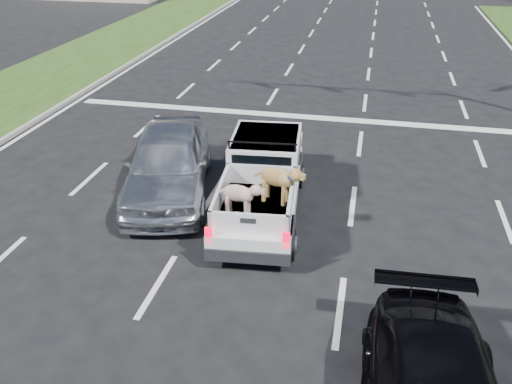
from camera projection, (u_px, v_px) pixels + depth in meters
ground at (245, 298)px, 10.09m from camera, size 160.00×160.00×0.00m
road_markings at (297, 157)px, 15.76m from camera, size 17.75×60.00×0.01m
curb_left at (8, 137)px, 16.94m from camera, size 0.15×60.00×0.14m
pickup_truck at (262, 180)px, 12.57m from camera, size 2.15×4.87×1.78m
silver_sedan at (168, 162)px, 13.44m from camera, size 3.12×5.25×1.67m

